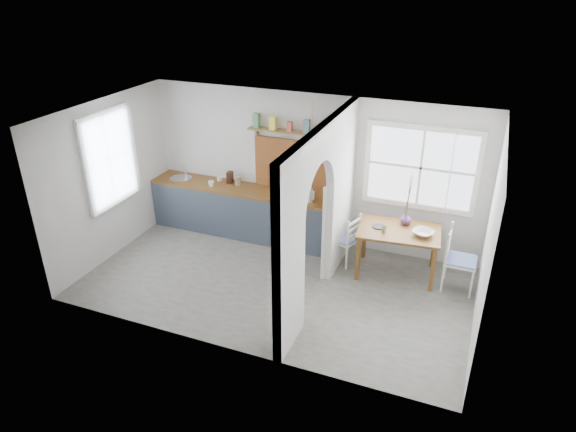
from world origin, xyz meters
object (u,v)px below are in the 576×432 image
at_px(chair_left, 344,238).
at_px(vase, 406,219).
at_px(dining_table, 397,252).
at_px(kettle, 308,194).
at_px(chair_right, 461,260).

relative_size(chair_left, vase, 4.67).
relative_size(dining_table, vase, 6.72).
distance_m(chair_left, kettle, 0.94).
bearing_deg(kettle, vase, -2.31).
distance_m(chair_left, vase, 1.04).
relative_size(chair_left, kettle, 3.31).
height_order(chair_right, kettle, kettle).
relative_size(chair_right, vase, 5.35).
height_order(chair_right, vase, chair_right).
distance_m(dining_table, kettle, 1.71).
bearing_deg(chair_right, dining_table, 86.54).
bearing_deg(kettle, chair_left, -16.95).
bearing_deg(vase, chair_left, -168.39).
xyz_separation_m(chair_left, kettle, (-0.70, 0.18, 0.60)).
distance_m(chair_right, vase, 1.02).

